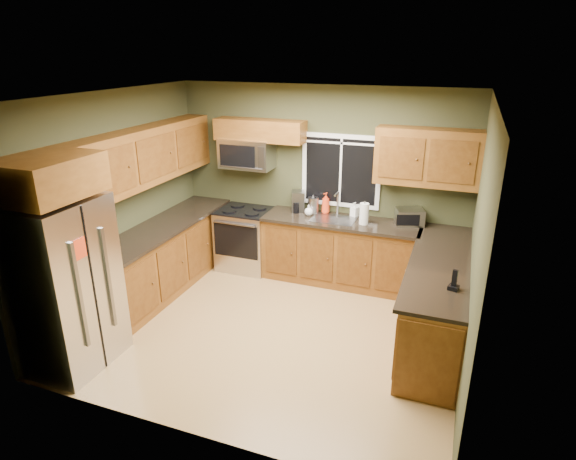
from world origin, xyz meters
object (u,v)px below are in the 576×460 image
Objects in this scene: microwave at (247,154)px; soap_bottle_b at (355,209)px; paper_towel_roll at (364,214)px; soap_bottle_c at (309,210)px; refrigerator at (66,285)px; cordless_phone at (454,284)px; kettle at (313,204)px; soap_bottle_a at (326,203)px; coffee_maker at (298,202)px; toaster_oven at (409,217)px; range at (245,238)px.

microwave is 1.74m from soap_bottle_b.
soap_bottle_c is (-0.80, 0.08, -0.07)m from paper_towel_roll.
refrigerator is 3.69m from paper_towel_roll.
cordless_phone is at bearing -38.84° from soap_bottle_c.
kettle is at bearing 164.76° from paper_towel_roll.
microwave is 2.55× the size of soap_bottle_a.
soap_bottle_b is at bearing 125.50° from paper_towel_roll.
coffee_maker is at bearing 168.73° from paper_towel_roll.
toaster_oven is 1.42× the size of soap_bottle_a.
toaster_oven is 1.35m from kettle.
refrigerator reaches higher than cordless_phone.
soap_bottle_c is (1.66, 2.82, 0.12)m from refrigerator.
soap_bottle_b is at bearing 0.00° from soap_bottle_a.
toaster_oven is at bearing -1.54° from kettle.
paper_towel_roll is at bearing -163.02° from toaster_oven.
toaster_oven is (2.35, 0.14, 0.58)m from range.
microwave is at bearing 175.04° from soap_bottle_c.
cordless_phone is (0.64, -1.72, -0.05)m from toaster_oven.
soap_bottle_c is (-0.61, -0.18, -0.03)m from soap_bottle_b.
soap_bottle_c is at bearing 59.45° from refrigerator.
cordless_phone is (2.22, -1.74, -0.07)m from coffee_maker.
coffee_maker is 1.96× the size of soap_bottle_c.
range is at bearing -176.49° from toaster_oven.
kettle is at bearing -163.61° from soap_bottle_a.
paper_towel_roll is 0.66m from soap_bottle_a.
microwave is at bearing -177.53° from coffee_maker.
range is 1.27m from microwave.
microwave is 1.01m from coffee_maker.
toaster_oven is 0.60m from paper_towel_roll.
kettle is 0.87× the size of paper_towel_roll.
range is 2.43m from toaster_oven.
soap_bottle_a is at bearing 4.61° from microwave.
toaster_oven is at bearing 16.98° from paper_towel_roll.
toaster_oven is (3.04, 2.91, 0.15)m from refrigerator.
toaster_oven is at bearing -4.18° from soap_bottle_a.
toaster_oven is (2.35, 0.01, -0.68)m from microwave.
range is 1.12m from soap_bottle_c.
coffee_maker is 1.07× the size of kettle.
microwave reaches higher than toaster_oven.
kettle is 0.14m from soap_bottle_c.
range is at bearing -89.98° from microwave.
microwave is 1.21m from soap_bottle_c.
paper_towel_roll is 1.07× the size of soap_bottle_a.
refrigerator is 3.10m from microwave.
soap_bottle_b is at bearing 4.26° from coffee_maker.
range is 1.34m from soap_bottle_a.
kettle is 1.84× the size of soap_bottle_c.
range is 2.95× the size of paper_towel_roll.
kettle reaches higher than range.
soap_bottle_b is (2.28, 3.00, 0.14)m from refrigerator.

